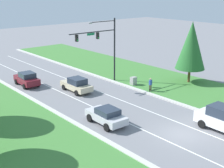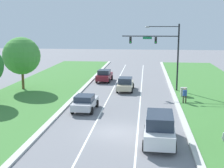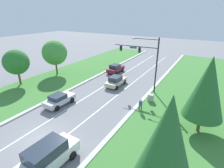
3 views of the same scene
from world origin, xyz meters
name	(u,v)px [view 1 (image 1 of 3)]	position (x,y,z in m)	size (l,w,h in m)	color
ground_plane	(181,134)	(0.00, 0.00, 0.00)	(160.00, 160.00, 0.00)	slate
curb_strip_right	(218,117)	(5.65, 0.00, 0.07)	(0.50, 90.00, 0.15)	beige
curb_strip_left	(133,156)	(-5.65, 0.00, 0.07)	(0.50, 90.00, 0.15)	beige
lane_stripe_inner_left	(167,141)	(-1.80, 0.00, 0.00)	(0.14, 81.00, 0.01)	white
lane_stripe_inner_right	(194,128)	(1.80, 0.00, 0.00)	(0.14, 81.00, 0.01)	white
traffic_signal_mast	(103,42)	(4.31, 15.80, 5.45)	(6.96, 0.41, 8.26)	black
silver_sedan	(106,116)	(-3.43, 5.75, 0.80)	(2.18, 4.30, 1.55)	silver
champagne_sedan	(77,85)	(-0.18, 15.31, 0.83)	(2.05, 4.56, 1.69)	beige
burgundy_sedan	(27,79)	(-3.64, 21.35, 0.86)	(2.18, 4.32, 1.73)	maroon
utility_cabinet	(133,81)	(6.71, 12.69, 0.54)	(0.70, 0.60, 1.08)	#9E9E99
pedestrian	(150,84)	(6.44, 9.52, 0.94)	(0.40, 0.25, 1.69)	#42382D
conifer_far_right_tree	(191,45)	(13.05, 8.84, 4.90)	(3.78, 3.78, 7.93)	brown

